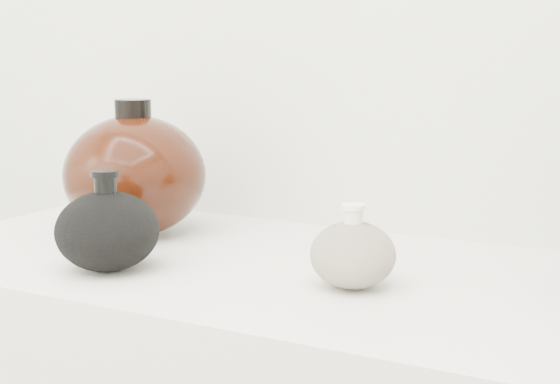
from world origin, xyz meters
The scene contains 3 objects.
black_gourd_vase centered at (-0.23, 0.82, 0.95)m, with size 0.14×0.14×0.13m.
cream_gourd_vase centered at (0.08, 0.90, 0.94)m, with size 0.12×0.12×0.10m.
left_round_pot centered at (-0.33, 1.00, 0.99)m, with size 0.26×0.26×0.21m.
Camera 1 is at (0.42, 0.06, 1.18)m, focal length 50.00 mm.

